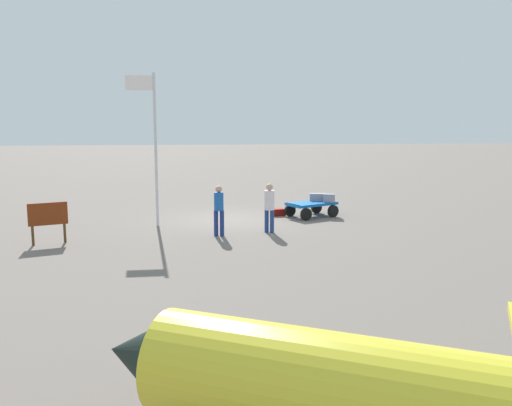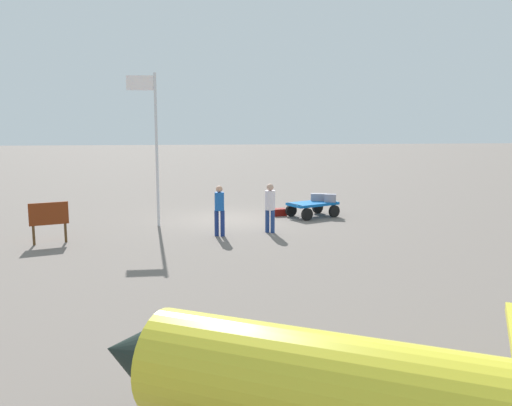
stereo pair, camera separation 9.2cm
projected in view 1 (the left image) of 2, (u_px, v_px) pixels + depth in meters
ground_plane at (230, 219)px, 20.79m from camera, size 120.00×120.00×0.00m
luggage_cart at (311, 206)px, 21.24m from camera, size 2.13×1.82×0.57m
suitcase_tan at (329, 198)px, 21.32m from camera, size 0.51×0.39×0.31m
suitcase_olive at (318, 197)px, 21.66m from camera, size 0.69×0.42×0.29m
suitcase_navy at (278, 212)px, 21.55m from camera, size 0.60×0.49×0.28m
worker_lead at (269, 204)px, 18.23m from camera, size 0.47×0.47×1.65m
worker_trailing at (219, 208)px, 17.68m from camera, size 0.38×0.38×1.65m
flagpole at (152, 137)px, 18.99m from camera, size 1.02×0.10×5.35m
signboard at (48, 217)px, 16.57m from camera, size 1.10×0.46×1.27m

